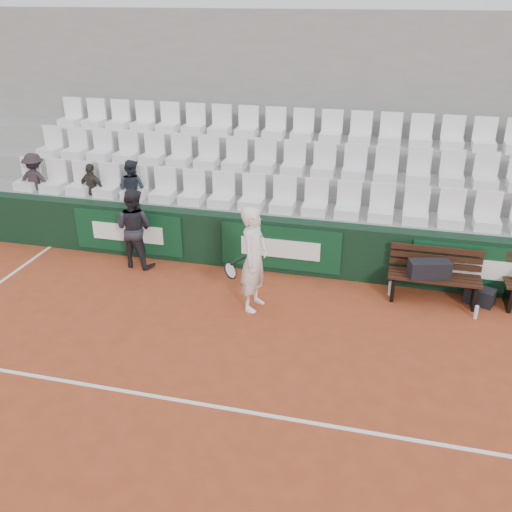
# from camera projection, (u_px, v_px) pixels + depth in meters

# --- Properties ---
(ground) EXTENTS (80.00, 80.00, 0.00)m
(ground) POSITION_uv_depth(u_px,v_px,m) (233.00, 410.00, 7.13)
(ground) COLOR #9D4123
(ground) RESTS_ON ground
(court_baseline) EXTENTS (18.00, 0.06, 0.01)m
(court_baseline) POSITION_uv_depth(u_px,v_px,m) (232.00, 409.00, 7.13)
(court_baseline) COLOR white
(court_baseline) RESTS_ON ground
(back_barrier) EXTENTS (18.00, 0.34, 1.00)m
(back_barrier) POSITION_uv_depth(u_px,v_px,m) (297.00, 247.00, 10.41)
(back_barrier) COLOR black
(back_barrier) RESTS_ON ground
(grandstand_tier_front) EXTENTS (18.00, 0.95, 1.00)m
(grandstand_tier_front) POSITION_uv_depth(u_px,v_px,m) (299.00, 233.00, 10.98)
(grandstand_tier_front) COLOR gray
(grandstand_tier_front) RESTS_ON ground
(grandstand_tier_mid) EXTENTS (18.00, 0.95, 1.45)m
(grandstand_tier_mid) POSITION_uv_depth(u_px,v_px,m) (308.00, 206.00, 11.72)
(grandstand_tier_mid) COLOR gray
(grandstand_tier_mid) RESTS_ON ground
(grandstand_tier_back) EXTENTS (18.00, 0.95, 1.90)m
(grandstand_tier_back) POSITION_uv_depth(u_px,v_px,m) (315.00, 182.00, 12.46)
(grandstand_tier_back) COLOR #959592
(grandstand_tier_back) RESTS_ON ground
(grandstand_rear_wall) EXTENTS (18.00, 0.30, 4.40)m
(grandstand_rear_wall) POSITION_uv_depth(u_px,v_px,m) (322.00, 118.00, 12.47)
(grandstand_rear_wall) COLOR gray
(grandstand_rear_wall) RESTS_ON ground
(seat_row_front) EXTENTS (11.90, 0.44, 0.63)m
(seat_row_front) POSITION_uv_depth(u_px,v_px,m) (299.00, 196.00, 10.48)
(seat_row_front) COLOR white
(seat_row_front) RESTS_ON grandstand_tier_front
(seat_row_mid) EXTENTS (11.90, 0.44, 0.63)m
(seat_row_mid) POSITION_uv_depth(u_px,v_px,m) (308.00, 159.00, 11.12)
(seat_row_mid) COLOR white
(seat_row_mid) RESTS_ON grandstand_tier_mid
(seat_row_back) EXTENTS (11.90, 0.44, 0.63)m
(seat_row_back) POSITION_uv_depth(u_px,v_px,m) (317.00, 125.00, 11.76)
(seat_row_back) COLOR white
(seat_row_back) RESTS_ON grandstand_tier_back
(bench_left) EXTENTS (1.50, 0.56, 0.45)m
(bench_left) POSITION_uv_depth(u_px,v_px,m) (433.00, 288.00, 9.55)
(bench_left) COLOR #361A10
(bench_left) RESTS_ON ground
(sports_bag_left) EXTENTS (0.72, 0.46, 0.29)m
(sports_bag_left) POSITION_uv_depth(u_px,v_px,m) (429.00, 269.00, 9.38)
(sports_bag_left) COLOR black
(sports_bag_left) RESTS_ON bench_left
(sports_bag_ground) EXTENTS (0.53, 0.44, 0.28)m
(sports_bag_ground) POSITION_uv_depth(u_px,v_px,m) (480.00, 296.00, 9.49)
(sports_bag_ground) COLOR black
(sports_bag_ground) RESTS_ON ground
(water_bottle_near) EXTENTS (0.07, 0.07, 0.26)m
(water_bottle_near) POSITION_uv_depth(u_px,v_px,m) (390.00, 288.00, 9.75)
(water_bottle_near) COLOR silver
(water_bottle_near) RESTS_ON ground
(water_bottle_far) EXTENTS (0.06, 0.06, 0.22)m
(water_bottle_far) POSITION_uv_depth(u_px,v_px,m) (476.00, 312.00, 9.06)
(water_bottle_far) COLOR silver
(water_bottle_far) RESTS_ON ground
(tennis_player) EXTENTS (0.75, 0.70, 1.75)m
(tennis_player) POSITION_uv_depth(u_px,v_px,m) (254.00, 259.00, 9.07)
(tennis_player) COLOR white
(tennis_player) RESTS_ON ground
(ball_kid) EXTENTS (0.81, 0.67, 1.52)m
(ball_kid) POSITION_uv_depth(u_px,v_px,m) (134.00, 228.00, 10.55)
(ball_kid) COLOR #212129
(ball_kid) RESTS_ON ground
(spectator_a) EXTENTS (0.80, 0.49, 1.20)m
(spectator_a) POSITION_uv_depth(u_px,v_px,m) (32.00, 160.00, 11.62)
(spectator_a) COLOR black
(spectator_a) RESTS_ON grandstand_tier_front
(spectator_b) EXTENTS (0.66, 0.38, 1.07)m
(spectator_b) POSITION_uv_depth(u_px,v_px,m) (90.00, 168.00, 11.36)
(spectator_b) COLOR #312C27
(spectator_b) RESTS_ON grandstand_tier_front
(spectator_c) EXTENTS (0.65, 0.54, 1.21)m
(spectator_c) POSITION_uv_depth(u_px,v_px,m) (130.00, 167.00, 11.14)
(spectator_c) COLOR #1E232D
(spectator_c) RESTS_ON grandstand_tier_front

